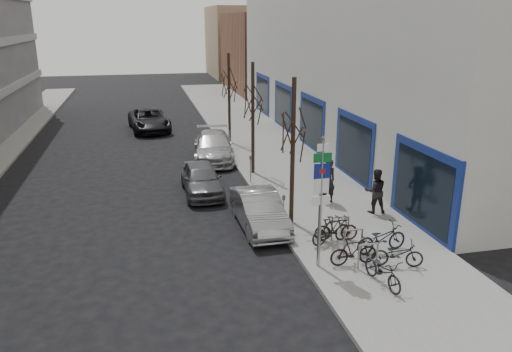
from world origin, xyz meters
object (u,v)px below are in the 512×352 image
bike_far_inner (336,228)px  lane_car (149,120)px  pedestrian_near (328,181)px  meter_front (284,209)px  bike_near_left (383,269)px  bike_rack (353,238)px  highway_sign_pole (321,195)px  bike_mid_inner (331,230)px  tree_near (293,117)px  bike_mid_curb (382,236)px  meter_back (230,140)px  parked_car_back (214,147)px  bike_near_right (354,251)px  parked_car_front (259,210)px  tree_far (229,77)px  meter_mid (251,166)px  pedestrian_far (375,191)px  parked_car_mid (202,179)px  tree_mid (253,92)px  bike_far_curb (398,252)px

bike_far_inner → lane_car: lane_car is taller
bike_far_inner → pedestrian_near: size_ratio=0.81×
meter_front → bike_near_left: bearing=-69.9°
bike_rack → meter_front: size_ratio=1.78×
highway_sign_pole → bike_mid_inner: highway_sign_pole is taller
tree_near → bike_mid_curb: 5.03m
meter_back → bike_mid_curb: meter_back is taller
parked_car_back → bike_near_right: bearing=-73.0°
bike_mid_inner → parked_car_front: size_ratio=0.38×
tree_far → parked_car_back: bearing=-114.5°
meter_mid → pedestrian_far: 6.17m
bike_mid_inner → parked_car_mid: (-3.56, 6.46, 0.06)m
bike_near_right → bike_mid_inner: bearing=4.5°
lane_car → parked_car_mid: bearing=-88.4°
highway_sign_pole → bike_mid_curb: 2.94m
highway_sign_pole → tree_mid: (0.20, 10.01, 1.65)m
bike_mid_inner → parked_car_mid: 7.37m
tree_mid → pedestrian_far: bearing=-61.2°
bike_mid_curb → parked_car_mid: bearing=25.3°
bike_far_curb → pedestrian_far: size_ratio=0.88×
meter_front → bike_near_right: bearing=-67.4°
highway_sign_pole → pedestrian_far: highway_sign_pole is taller
tree_far → pedestrian_far: bearing=-74.9°
tree_mid → pedestrian_near: bearing=-67.1°
bike_rack → parked_car_mid: parked_car_mid is taller
tree_far → lane_car: 7.85m
meter_front → lane_car: 19.28m
tree_near → bike_far_inner: (1.01, -1.91, -3.49)m
bike_mid_curb → bike_mid_inner: (-1.35, 0.96, -0.08)m
tree_near → bike_near_left: bearing=-76.6°
meter_mid → bike_mid_curb: bearing=-72.3°
bike_far_inner → meter_front: bearing=54.0°
parked_car_front → pedestrian_near: size_ratio=2.21×
highway_sign_pole → bike_far_inner: (1.21, 1.60, -1.85)m
bike_mid_inner → lane_car: size_ratio=0.29×
meter_mid → bike_near_right: 8.79m
tree_far → bike_far_curb: tree_far is taller
bike_rack → meter_back: bearing=97.0°
pedestrian_far → bike_rack: bearing=63.2°
parked_car_mid → parked_car_back: size_ratio=0.78×
meter_mid → lane_car: 13.97m
tree_near → meter_back: 10.98m
bike_far_curb → lane_car: 23.40m
bike_rack → parked_car_front: parked_car_front is taller
parked_car_mid → pedestrian_far: bearing=-34.1°
bike_far_curb → lane_car: bearing=35.3°
meter_front → bike_mid_curb: (2.57, -2.54, -0.21)m
tree_mid → meter_front: 7.70m
bike_mid_curb → lane_car: size_ratio=0.34×
bike_mid_inner → parked_car_back: bearing=-6.0°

